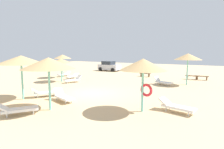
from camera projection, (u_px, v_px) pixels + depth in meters
name	position (u px, v px, depth m)	size (l,w,h in m)	color
ground_plane	(92.00, 94.00, 14.06)	(80.00, 80.00, 0.00)	#D1B284
parasol_0	(62.00, 57.00, 22.73)	(2.23, 2.23, 2.96)	#6BC6BC
parasol_1	(48.00, 63.00, 9.71)	(2.90, 2.90, 2.93)	#6BC6BC
parasol_2	(143.00, 65.00, 9.45)	(2.52, 2.52, 2.87)	#6BC6BC
parasol_3	(21.00, 60.00, 12.01)	(3.08, 3.08, 3.00)	#6BC6BC
parasol_4	(188.00, 57.00, 17.60)	(2.64, 2.64, 3.12)	#6BC6BC
parasol_5	(61.00, 61.00, 19.55)	(2.34, 2.34, 2.54)	#6BC6BC
lounger_0	(65.00, 74.00, 24.53)	(0.80, 1.96, 0.64)	white
lounger_1	(17.00, 109.00, 9.14)	(1.60, 1.93, 0.68)	white
lounger_2	(176.00, 106.00, 9.65)	(1.99, 0.97, 0.67)	white
lounger_3	(45.00, 92.00, 13.00)	(1.57, 1.95, 0.66)	white
lounger_4	(163.00, 82.00, 17.78)	(1.96, 1.14, 0.80)	white
lounger_5	(73.00, 80.00, 19.26)	(1.24, 1.97, 0.78)	white
lounger_6	(72.00, 76.00, 22.28)	(0.73, 1.94, 0.63)	white
lounger_7	(63.00, 96.00, 11.82)	(1.96, 1.09, 0.79)	white
bench_0	(202.00, 77.00, 21.07)	(1.50, 0.42, 0.49)	brown
bench_1	(145.00, 74.00, 23.99)	(1.51, 0.44, 0.49)	brown
bench_2	(192.00, 77.00, 21.39)	(1.52, 0.48, 0.49)	brown
parked_car	(109.00, 66.00, 31.73)	(4.09, 2.16, 1.72)	silver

